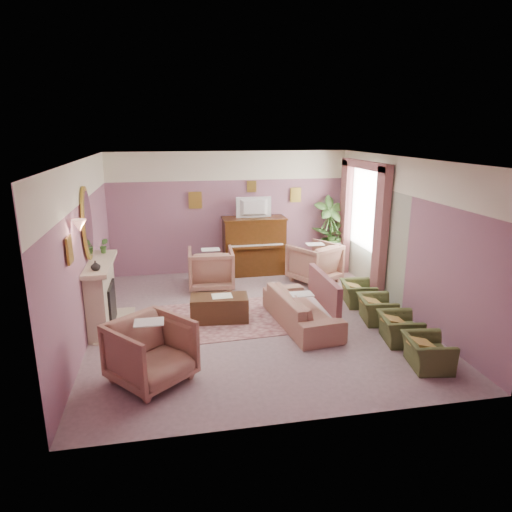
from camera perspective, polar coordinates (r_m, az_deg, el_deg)
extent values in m
cube|color=gray|center=(8.19, -0.24, -7.92)|extent=(5.50, 6.00, 0.01)
cube|color=white|center=(7.53, -0.26, 12.03)|extent=(5.50, 6.00, 0.01)
cube|color=slate|center=(10.64, -3.24, 5.42)|extent=(5.50, 0.02, 2.80)
cube|color=slate|center=(4.96, 6.20, -6.54)|extent=(5.50, 0.02, 2.80)
cube|color=slate|center=(7.74, -20.69, 0.61)|extent=(0.02, 6.00, 2.80)
cube|color=slate|center=(8.67, 17.94, 2.37)|extent=(0.02, 6.00, 2.80)
cube|color=white|center=(10.50, -3.32, 11.20)|extent=(5.50, 0.01, 0.65)
cube|color=#AFB89D|center=(9.86, 14.15, 2.24)|extent=(0.01, 3.00, 2.15)
cube|color=beige|center=(8.14, -18.79, -4.76)|extent=(0.30, 1.40, 1.10)
cube|color=black|center=(8.18, -18.01, -5.72)|extent=(0.18, 0.72, 0.68)
cube|color=#E55104|center=(8.24, -17.63, -6.88)|extent=(0.06, 0.54, 0.10)
cube|color=beige|center=(7.97, -18.93, -0.90)|extent=(0.40, 1.55, 0.07)
cube|color=beige|center=(8.31, -17.09, -8.20)|extent=(0.55, 1.50, 0.02)
ellipsoid|color=gold|center=(7.84, -20.38, 3.83)|extent=(0.04, 0.72, 1.20)
ellipsoid|color=silver|center=(7.83, -20.20, 3.84)|extent=(0.01, 0.60, 1.06)
cone|color=#EFA185|center=(6.77, -21.21, 3.60)|extent=(0.20, 0.20, 0.16)
cube|color=#47260D|center=(10.57, -0.25, 1.22)|extent=(1.40, 0.60, 1.30)
cube|color=#47260D|center=(10.22, 0.11, 1.12)|extent=(1.30, 0.12, 0.06)
cube|color=silver|center=(10.21, 0.11, 1.34)|extent=(1.20, 0.08, 0.02)
cube|color=#47260D|center=(10.42, -0.26, 4.74)|extent=(1.45, 0.65, 0.04)
imported|color=black|center=(10.33, -0.21, 6.27)|extent=(0.80, 0.12, 0.48)
cube|color=gold|center=(10.48, -7.61, 6.93)|extent=(0.30, 0.03, 0.38)
cube|color=gold|center=(10.86, 4.97, 7.62)|extent=(0.26, 0.03, 0.34)
cube|color=gold|center=(10.59, -0.55, 8.68)|extent=(0.22, 0.03, 0.26)
cube|color=gold|center=(6.51, -22.28, 0.69)|extent=(0.03, 0.28, 0.36)
cube|color=beige|center=(9.95, 13.60, 6.07)|extent=(0.03, 1.40, 1.80)
cube|color=#8C5254|center=(9.17, 15.32, 2.63)|extent=(0.16, 0.34, 2.60)
cube|color=#8C5254|center=(10.82, 11.10, 4.79)|extent=(0.16, 0.34, 2.60)
cube|color=#8C5254|center=(9.82, 13.49, 11.02)|extent=(0.16, 2.20, 0.16)
imported|color=#3F702E|center=(8.45, -18.48, 1.24)|extent=(0.16, 0.16, 0.28)
imported|color=white|center=(7.46, -19.42, -1.15)|extent=(0.16, 0.16, 0.16)
cube|color=#AB7374|center=(8.22, -3.58, -7.81)|extent=(2.59, 1.93, 0.01)
cube|color=#442B18|center=(8.09, -4.60, -6.55)|extent=(1.04, 0.59, 0.45)
cube|color=white|center=(8.01, -4.28, -5.00)|extent=(0.35, 0.28, 0.01)
imported|color=#AA7A63|center=(7.89, 5.69, -5.86)|extent=(0.65, 1.94, 0.78)
cube|color=#8C5254|center=(7.93, 8.51, -4.23)|extent=(0.10, 1.47, 0.54)
imported|color=#AA7A63|center=(9.63, -5.66, -1.34)|extent=(0.92, 0.92, 0.96)
imported|color=#AA7A63|center=(10.11, 7.32, -0.57)|extent=(0.92, 0.92, 0.96)
imported|color=#AA7A63|center=(6.27, -13.02, -11.20)|extent=(0.92, 0.92, 0.96)
imported|color=#4E5C2E|center=(6.98, 20.68, -10.67)|extent=(0.48, 0.68, 0.59)
imported|color=#4E5C2E|center=(7.62, 17.49, -8.13)|extent=(0.48, 0.68, 0.59)
imported|color=#4E5C2E|center=(8.29, 14.85, -5.97)|extent=(0.48, 0.68, 0.59)
imported|color=#4E5C2E|center=(8.98, 12.62, -4.13)|extent=(0.48, 0.68, 0.59)
cylinder|color=white|center=(11.04, 9.40, 0.02)|extent=(0.52, 0.52, 0.70)
imported|color=#3F702E|center=(10.92, 9.51, 2.65)|extent=(0.30, 0.30, 0.34)
imported|color=#3F702E|center=(10.87, 10.28, 2.40)|extent=(0.16, 0.16, 0.28)
cylinder|color=#996241|center=(11.11, 8.98, -0.84)|extent=(0.34, 0.34, 0.34)
imported|color=#3F702E|center=(10.89, 9.17, 3.66)|extent=(0.76, 0.76, 1.44)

